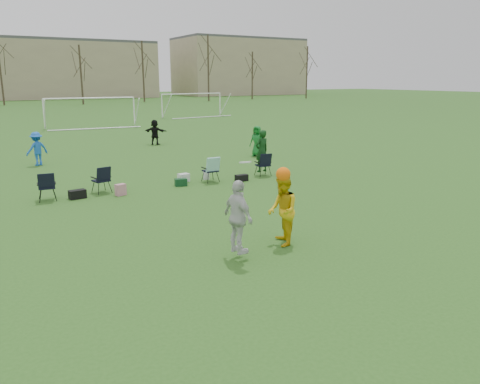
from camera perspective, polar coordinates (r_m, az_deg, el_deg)
ground at (r=10.69m, az=0.05°, el=-8.35°), size 260.00×260.00×0.00m
fielder_blue at (r=24.02m, az=-23.51°, el=4.86°), size 1.16×0.90×1.58m
fielder_green_far at (r=24.72m, az=2.08°, el=6.22°), size 0.85×0.93×1.59m
fielder_black at (r=29.55m, az=-10.33°, el=7.19°), size 1.34×1.33×1.54m
center_contest at (r=11.02m, az=3.16°, el=-2.46°), size 2.15×1.36×2.28m
sideline_setup at (r=18.26m, az=-6.36°, el=2.77°), size 9.22×1.37×1.92m
goal_mid at (r=41.61m, az=-17.79°, el=10.19°), size 7.40×0.63×2.46m
goal_right at (r=51.12m, az=-5.86°, el=11.29°), size 7.35×1.14×2.46m
tree_line at (r=78.60m, az=-26.93°, el=13.06°), size 110.28×3.28×11.40m
building_row at (r=105.25m, az=-24.32°, el=13.61°), size 126.00×16.00×13.00m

